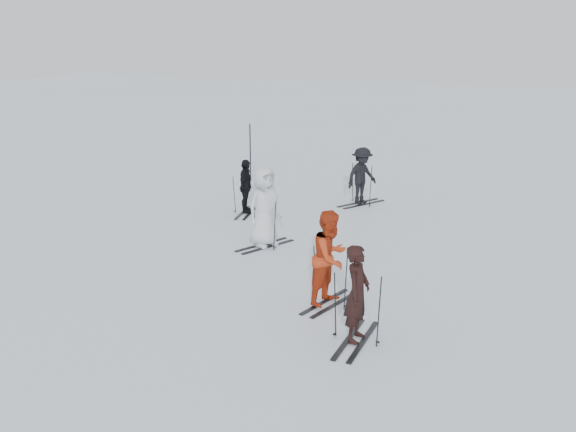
# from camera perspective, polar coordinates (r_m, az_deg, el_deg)

# --- Properties ---
(ground) EXTENTS (120.00, 120.00, 0.00)m
(ground) POSITION_cam_1_polar(r_m,az_deg,el_deg) (14.00, -1.79, -4.93)
(ground) COLOR silver
(ground) RESTS_ON ground
(skier_near_dark) EXTENTS (0.43, 0.62, 1.65)m
(skier_near_dark) POSITION_cam_1_polar(r_m,az_deg,el_deg) (10.66, 6.17, -7.00)
(skier_near_dark) COLOR black
(skier_near_dark) RESTS_ON ground
(skier_red) EXTENTS (0.85, 1.00, 1.81)m
(skier_red) POSITION_cam_1_polar(r_m,az_deg,el_deg) (12.05, 3.78, -3.82)
(skier_red) COLOR #B43314
(skier_red) RESTS_ON ground
(skier_grey) EXTENTS (0.92, 1.10, 1.93)m
(skier_grey) POSITION_cam_1_polar(r_m,az_deg,el_deg) (15.38, -2.12, 0.73)
(skier_grey) COLOR silver
(skier_grey) RESTS_ON ground
(skier_uphill_left) EXTENTS (0.59, 0.97, 1.54)m
(skier_uphill_left) POSITION_cam_1_polar(r_m,az_deg,el_deg) (18.41, -3.78, 2.56)
(skier_uphill_left) COLOR black
(skier_uphill_left) RESTS_ON ground
(skier_uphill_far) EXTENTS (1.06, 1.27, 1.71)m
(skier_uphill_far) POSITION_cam_1_polar(r_m,az_deg,el_deg) (19.54, 6.57, 3.51)
(skier_uphill_far) COLOR black
(skier_uphill_far) RESTS_ON ground
(skis_near_dark) EXTENTS (1.73, 0.98, 1.23)m
(skis_near_dark) POSITION_cam_1_polar(r_m,az_deg,el_deg) (10.74, 6.14, -8.05)
(skis_near_dark) COLOR black
(skis_near_dark) RESTS_ON ground
(skis_red) EXTENTS (1.72, 1.14, 1.15)m
(skis_red) POSITION_cam_1_polar(r_m,az_deg,el_deg) (12.16, 3.76, -5.29)
(skis_red) COLOR black
(skis_red) RESTS_ON ground
(skis_grey) EXTENTS (1.88, 1.43, 1.22)m
(skis_grey) POSITION_cam_1_polar(r_m,az_deg,el_deg) (15.48, -2.10, -0.55)
(skis_grey) COLOR black
(skis_grey) RESTS_ON ground
(skis_uphill_left) EXTENTS (1.71, 1.19, 1.13)m
(skis_uphill_left) POSITION_cam_1_polar(r_m,az_deg,el_deg) (18.46, -3.77, 1.94)
(skis_uphill_left) COLOR black
(skis_uphill_left) RESTS_ON ground
(skis_uphill_far) EXTENTS (1.97, 1.59, 1.27)m
(skis_uphill_far) POSITION_cam_1_polar(r_m,az_deg,el_deg) (19.59, 6.55, 2.87)
(skis_uphill_far) COLOR black
(skis_uphill_far) RESTS_ON ground
(piste_marker) EXTENTS (0.05, 0.05, 2.03)m
(piste_marker) POSITION_cam_1_polar(r_m,az_deg,el_deg) (22.61, -3.37, 5.64)
(piste_marker) COLOR black
(piste_marker) RESTS_ON ground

